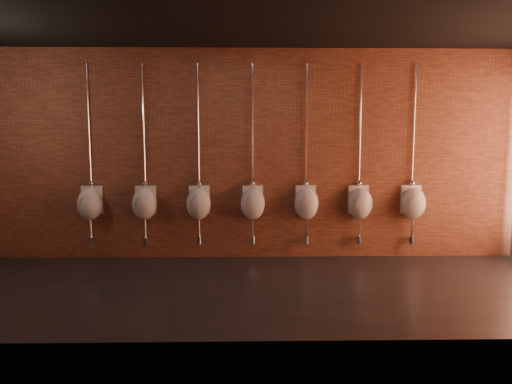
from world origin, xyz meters
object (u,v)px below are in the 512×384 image
at_px(urinal_2, 199,203).
at_px(urinal_6, 413,202).
at_px(urinal_5, 360,202).
at_px(urinal_4, 306,202).
at_px(urinal_1, 144,203).
at_px(urinal_3, 253,203).
at_px(urinal_0, 90,203).

bearing_deg(urinal_2, urinal_6, 0.00).
bearing_deg(urinal_6, urinal_5, 180.00).
distance_m(urinal_4, urinal_5, 0.82).
bearing_deg(urinal_6, urinal_1, 180.00).
distance_m(urinal_3, urinal_6, 2.47).
bearing_deg(urinal_2, urinal_0, 180.00).
xyz_separation_m(urinal_1, urinal_4, (2.47, 0.00, 0.00)).
bearing_deg(urinal_0, urinal_4, 0.00).
bearing_deg(urinal_1, urinal_4, 0.00).
relative_size(urinal_5, urinal_6, 1.00).
bearing_deg(urinal_4, urinal_3, 180.00).
bearing_deg(urinal_3, urinal_0, 180.00).
bearing_deg(urinal_3, urinal_4, 0.00).
height_order(urinal_0, urinal_4, same).
xyz_separation_m(urinal_0, urinal_4, (3.29, 0.00, 0.00)).
bearing_deg(urinal_6, urinal_2, 180.00).
xyz_separation_m(urinal_0, urinal_2, (1.64, 0.00, 0.00)).
relative_size(urinal_4, urinal_5, 1.00).
height_order(urinal_2, urinal_6, same).
distance_m(urinal_5, urinal_6, 0.82).
xyz_separation_m(urinal_1, urinal_5, (3.29, 0.00, 0.00)).
bearing_deg(urinal_1, urinal_3, 0.00).
bearing_deg(urinal_6, urinal_3, 180.00).
height_order(urinal_1, urinal_2, same).
distance_m(urinal_0, urinal_6, 4.93).
relative_size(urinal_3, urinal_5, 1.00).
bearing_deg(urinal_2, urinal_4, 0.00).
xyz_separation_m(urinal_1, urinal_2, (0.82, 0.00, 0.00)).
bearing_deg(urinal_5, urinal_2, 180.00).
bearing_deg(urinal_3, urinal_6, 0.00).
distance_m(urinal_0, urinal_1, 0.82).
relative_size(urinal_2, urinal_5, 1.00).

